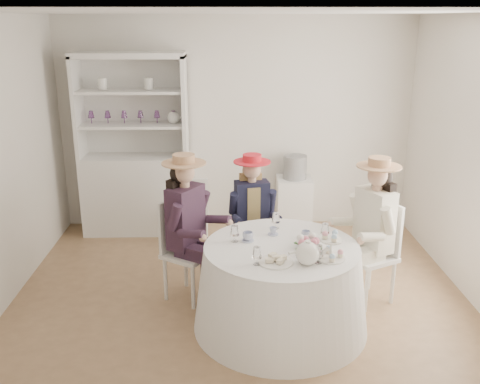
{
  "coord_description": "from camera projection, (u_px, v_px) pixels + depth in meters",
  "views": [
    {
      "loc": [
        -0.13,
        -4.81,
        2.64
      ],
      "look_at": [
        0.0,
        0.1,
        1.05
      ],
      "focal_mm": 40.0,
      "sensor_mm": 36.0,
      "label": 1
    }
  ],
  "objects": [
    {
      "name": "flower_bowl",
      "position": [
        309.0,
        244.0,
        4.59
      ],
      "size": [
        0.27,
        0.27,
        0.05
      ],
      "primitive_type": "imported",
      "rotation": [
        0.0,
        0.0,
        -0.34
      ],
      "color": "white",
      "rests_on": "tea_table"
    },
    {
      "name": "guest_left",
      "position": [
        188.0,
        220.0,
        5.08
      ],
      "size": [
        0.63,
        0.58,
        1.46
      ],
      "rotation": [
        0.0,
        0.0,
        1.0
      ],
      "color": "silver",
      "rests_on": "ground"
    },
    {
      "name": "spare_chair",
      "position": [
        194.0,
        210.0,
        6.37
      ],
      "size": [
        0.39,
        0.39,
        0.89
      ],
      "rotation": [
        0.0,
        0.0,
        3.21
      ],
      "color": "silver",
      "rests_on": "ground"
    },
    {
      "name": "wall_back",
      "position": [
        236.0,
        124.0,
        6.88
      ],
      "size": [
        4.5,
        0.0,
        4.5
      ],
      "primitive_type": "plane",
      "rotation": [
        1.57,
        0.0,
        0.0
      ],
      "color": "silver",
      "rests_on": "ground"
    },
    {
      "name": "tea_table",
      "position": [
        281.0,
        287.0,
        4.73
      ],
      "size": [
        1.55,
        1.55,
        0.78
      ],
      "rotation": [
        0.0,
        0.0,
        0.21
      ],
      "color": "white",
      "rests_on": "ground"
    },
    {
      "name": "ceiling",
      "position": [
        240.0,
        12.0,
        4.56
      ],
      "size": [
        4.5,
        4.5,
        0.0
      ],
      "primitive_type": "plane",
      "rotation": [
        3.14,
        0.0,
        0.0
      ],
      "color": "white",
      "rests_on": "wall_back"
    },
    {
      "name": "sandwich_plate",
      "position": [
        276.0,
        261.0,
        4.29
      ],
      "size": [
        0.28,
        0.28,
        0.06
      ],
      "rotation": [
        0.0,
        0.0,
        0.3
      ],
      "color": "white",
      "rests_on": "tea_table"
    },
    {
      "name": "guest_mid",
      "position": [
        252.0,
        210.0,
        5.54
      ],
      "size": [
        0.5,
        0.53,
        1.34
      ],
      "rotation": [
        0.0,
        0.0,
        0.17
      ],
      "color": "silver",
      "rests_on": "ground"
    },
    {
      "name": "hutch",
      "position": [
        136.0,
        171.0,
        6.79
      ],
      "size": [
        1.44,
        0.75,
        2.27
      ],
      "rotation": [
        0.0,
        0.0,
        -0.19
      ],
      "color": "silver",
      "rests_on": "ground"
    },
    {
      "name": "stemware_set",
      "position": [
        282.0,
        238.0,
        4.58
      ],
      "size": [
        0.88,
        0.85,
        0.15
      ],
      "color": "white",
      "rests_on": "tea_table"
    },
    {
      "name": "ground",
      "position": [
        240.0,
        294.0,
        5.39
      ],
      "size": [
        4.5,
        4.5,
        0.0
      ],
      "primitive_type": "plane",
      "color": "olive",
      "rests_on": "ground"
    },
    {
      "name": "teacup_b",
      "position": [
        273.0,
        231.0,
        4.84
      ],
      "size": [
        0.09,
        0.09,
        0.06
      ],
      "primitive_type": "imported",
      "rotation": [
        0.0,
        0.0,
        -0.43
      ],
      "color": "white",
      "rests_on": "tea_table"
    },
    {
      "name": "side_table",
      "position": [
        294.0,
        204.0,
        6.97
      ],
      "size": [
        0.45,
        0.45,
        0.69
      ],
      "primitive_type": "cube",
      "rotation": [
        0.0,
        0.0,
        -0.02
      ],
      "color": "silver",
      "rests_on": "ground"
    },
    {
      "name": "hatbox",
      "position": [
        295.0,
        167.0,
        6.82
      ],
      "size": [
        0.34,
        0.34,
        0.3
      ],
      "primitive_type": "cylinder",
      "rotation": [
        0.0,
        0.0,
        -0.16
      ],
      "color": "black",
      "rests_on": "side_table"
    },
    {
      "name": "teacup_c",
      "position": [
        306.0,
        235.0,
        4.77
      ],
      "size": [
        0.1,
        0.1,
        0.06
      ],
      "primitive_type": "imported",
      "rotation": [
        0.0,
        0.0,
        0.3
      ],
      "color": "white",
      "rests_on": "tea_table"
    },
    {
      "name": "teacup_a",
      "position": [
        248.0,
        237.0,
        4.7
      ],
      "size": [
        0.12,
        0.12,
        0.08
      ],
      "primitive_type": "imported",
      "rotation": [
        0.0,
        0.0,
        0.25
      ],
      "color": "white",
      "rests_on": "tea_table"
    },
    {
      "name": "flower_arrangement",
      "position": [
        308.0,
        242.0,
        4.49
      ],
      "size": [
        0.17,
        0.17,
        0.06
      ],
      "rotation": [
        0.0,
        0.0,
        0.25
      ],
      "color": "#D66B81",
      "rests_on": "tea_table"
    },
    {
      "name": "wall_right",
      "position": [
        479.0,
        163.0,
        5.03
      ],
      "size": [
        0.0,
        4.5,
        4.5
      ],
      "primitive_type": "plane",
      "rotation": [
        1.57,
        0.0,
        -1.57
      ],
      "color": "silver",
      "rests_on": "ground"
    },
    {
      "name": "guest_right",
      "position": [
        372.0,
        223.0,
        5.03
      ],
      "size": [
        0.61,
        0.56,
        1.45
      ],
      "rotation": [
        0.0,
        0.0,
        -1.1
      ],
      "color": "silver",
      "rests_on": "ground"
    },
    {
      "name": "table_teapot",
      "position": [
        308.0,
        253.0,
        4.26
      ],
      "size": [
        0.27,
        0.19,
        0.2
      ],
      "rotation": [
        0.0,
        0.0,
        0.19
      ],
      "color": "white",
      "rests_on": "tea_table"
    },
    {
      "name": "cupcake_stand",
      "position": [
        331.0,
        249.0,
        4.34
      ],
      "size": [
        0.24,
        0.24,
        0.23
      ],
      "rotation": [
        0.0,
        0.0,
        -0.19
      ],
      "color": "white",
      "rests_on": "tea_table"
    },
    {
      "name": "wall_front",
      "position": [
        250.0,
        255.0,
        3.07
      ],
      "size": [
        4.5,
        0.0,
        4.5
      ],
      "primitive_type": "plane",
      "rotation": [
        -1.57,
        0.0,
        0.0
      ],
      "color": "silver",
      "rests_on": "ground"
    }
  ]
}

